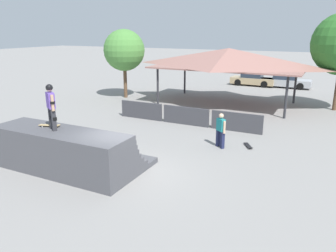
% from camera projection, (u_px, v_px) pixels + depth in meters
% --- Properties ---
extents(ground_plane, '(160.00, 160.00, 0.00)m').
position_uv_depth(ground_plane, '(127.00, 174.00, 12.60)').
color(ground_plane, gray).
extents(quarter_pipe_ramp, '(5.77, 3.33, 1.68)m').
position_uv_depth(quarter_pipe_ramp, '(67.00, 151.00, 12.91)').
color(quarter_pipe_ramp, '#4C4C51').
rests_on(quarter_pipe_ramp, ground).
extents(skater_on_deck, '(0.72, 0.52, 1.75)m').
position_uv_depth(skater_on_deck, '(51.00, 104.00, 12.25)').
color(skater_on_deck, '#2D2D33').
rests_on(skater_on_deck, quarter_pipe_ramp).
extents(skateboard_on_deck, '(0.87, 0.45, 0.09)m').
position_uv_depth(skateboard_on_deck, '(50.00, 125.00, 12.88)').
color(skateboard_on_deck, silver).
rests_on(skateboard_on_deck, quarter_pipe_ramp).
extents(bystander_walking, '(0.59, 0.49, 1.65)m').
position_uv_depth(bystander_walking, '(221.00, 129.00, 15.24)').
color(bystander_walking, '#1E2347').
rests_on(bystander_walking, ground).
extents(skateboard_on_ground, '(0.60, 0.83, 0.09)m').
position_uv_depth(skateboard_on_ground, '(248.00, 146.00, 15.53)').
color(skateboard_on_ground, silver).
rests_on(skateboard_on_ground, ground).
extents(barrier_fence, '(8.86, 0.12, 1.05)m').
position_uv_depth(barrier_fence, '(186.00, 116.00, 19.08)').
color(barrier_fence, '#3D3D42').
rests_on(barrier_fence, ground).
extents(pavilion_shelter, '(10.59, 5.81, 4.09)m').
position_uv_depth(pavilion_shelter, '(228.00, 58.00, 23.65)').
color(pavilion_shelter, '#2D2D33').
rests_on(pavilion_shelter, ground).
extents(tree_beside_pavilion, '(3.25, 3.25, 5.42)m').
position_uv_depth(tree_beside_pavilion, '(124.00, 50.00, 25.88)').
color(tree_beside_pavilion, brown).
rests_on(tree_beside_pavilion, ground).
extents(parked_car_tan, '(4.27, 1.75, 1.27)m').
position_uv_depth(parked_car_tan, '(253.00, 79.00, 32.52)').
color(parked_car_tan, tan).
rests_on(parked_car_tan, ground).
extents(parked_car_silver, '(4.51, 1.73, 1.27)m').
position_uv_depth(parked_car_silver, '(286.00, 81.00, 31.40)').
color(parked_car_silver, '#A8AAAF').
rests_on(parked_car_silver, ground).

